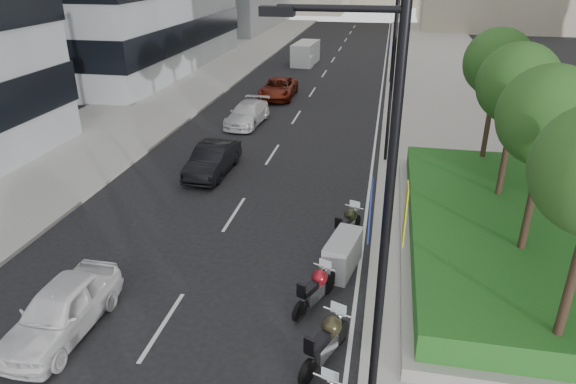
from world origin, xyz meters
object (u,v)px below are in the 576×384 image
(motorcycle_6, at_px, (348,224))
(motorcycle_3, at_px, (326,341))
(lamp_post_2, at_px, (393,19))
(car_d, at_px, (278,88))
(car_b, at_px, (213,159))
(lamp_post_0, at_px, (376,240))
(lamp_post_1, at_px, (390,60))
(car_a, at_px, (61,310))
(car_c, at_px, (247,114))
(delivery_van, at_px, (305,54))
(motorcycle_4, at_px, (315,289))
(motorcycle_5, at_px, (343,254))

(motorcycle_6, bearing_deg, motorcycle_3, -159.15)
(lamp_post_2, height_order, car_d, lamp_post_2)
(car_d, bearing_deg, car_b, -91.85)
(lamp_post_0, distance_m, motorcycle_3, 5.20)
(lamp_post_1, bearing_deg, car_a, -119.04)
(motorcycle_3, distance_m, car_b, 13.28)
(lamp_post_0, relative_size, car_c, 1.97)
(car_c, bearing_deg, delivery_van, 92.80)
(lamp_post_1, bearing_deg, motorcycle_4, -97.47)
(motorcycle_6, relative_size, car_a, 0.50)
(motorcycle_3, bearing_deg, lamp_post_2, 20.43)
(motorcycle_3, xyz_separation_m, car_a, (-7.16, -0.24, 0.08))
(lamp_post_2, bearing_deg, car_c, -122.55)
(motorcycle_4, height_order, delivery_van, delivery_van)
(motorcycle_5, bearing_deg, car_a, 133.59)
(lamp_post_2, relative_size, car_d, 1.81)
(motorcycle_5, bearing_deg, lamp_post_1, 5.83)
(car_a, relative_size, delivery_van, 0.84)
(lamp_post_1, xyz_separation_m, delivery_van, (-8.03, 25.01, -4.12))
(lamp_post_0, bearing_deg, lamp_post_1, 90.00)
(motorcycle_5, relative_size, delivery_van, 0.42)
(lamp_post_2, bearing_deg, delivery_van, 138.90)
(lamp_post_0, bearing_deg, car_b, 119.36)
(motorcycle_5, distance_m, car_c, 16.85)
(lamp_post_1, relative_size, car_c, 1.97)
(motorcycle_5, bearing_deg, motorcycle_3, -168.51)
(lamp_post_2, bearing_deg, car_b, -110.39)
(lamp_post_1, distance_m, lamp_post_2, 18.00)
(motorcycle_3, xyz_separation_m, motorcycle_4, (-0.60, 2.20, -0.05))
(lamp_post_2, xyz_separation_m, delivery_van, (-8.03, 7.01, -4.12))
(car_c, bearing_deg, lamp_post_1, -27.16)
(motorcycle_5, distance_m, car_a, 8.45)
(motorcycle_3, bearing_deg, car_c, 42.83)
(motorcycle_6, height_order, car_b, car_b)
(motorcycle_3, height_order, motorcycle_4, motorcycle_3)
(lamp_post_1, bearing_deg, car_d, 123.58)
(lamp_post_0, bearing_deg, lamp_post_2, 90.00)
(lamp_post_1, xyz_separation_m, motorcycle_3, (-1.01, -14.47, -4.43))
(motorcycle_3, distance_m, car_d, 27.14)
(motorcycle_5, xyz_separation_m, car_b, (-6.82, 7.14, 0.11))
(motorcycle_3, bearing_deg, car_a, 114.14)
(motorcycle_4, bearing_deg, car_c, 44.44)
(lamp_post_0, distance_m, car_b, 16.56)
(car_a, relative_size, car_b, 0.97)
(car_b, bearing_deg, motorcycle_6, -34.83)
(car_a, bearing_deg, lamp_post_2, 77.09)
(motorcycle_5, distance_m, car_b, 9.88)
(lamp_post_1, height_order, delivery_van, lamp_post_1)
(motorcycle_4, height_order, car_d, car_d)
(car_b, bearing_deg, lamp_post_1, 23.04)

